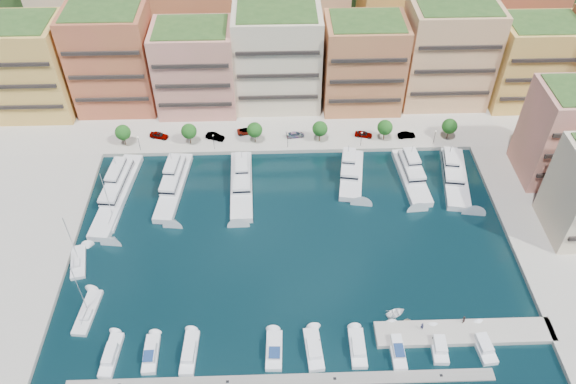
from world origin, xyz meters
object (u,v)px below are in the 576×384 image
yacht_4 (351,172)px  lamppost_0 (139,141)px  tree_3 (320,129)px  cruiser_7 (397,347)px  tree_2 (255,130)px  yacht_6 (454,174)px  cruiser_2 (190,353)px  person_0 (422,326)px  cruiser_1 (151,354)px  lamppost_1 (213,140)px  lamppost_4 (435,135)px  lamppost_3 (361,137)px  car_1 (215,137)px  car_5 (407,135)px  tree_1 (189,131)px  cruiser_5 (314,350)px  cruiser_9 (483,345)px  tree_5 (450,126)px  yacht_5 (411,173)px  cruiser_0 (111,355)px  tree_0 (123,132)px  cruiser_6 (358,348)px  sailboat_1 (78,263)px  tender_0 (396,313)px  cruiser_4 (274,351)px  yacht_1 (174,183)px  car_2 (247,131)px  car_0 (159,135)px  tree_4 (385,127)px  tender_1 (407,320)px  yacht_0 (118,190)px  person_1 (463,320)px  yacht_2 (242,182)px  car_3 (295,135)px

yacht_4 → lamppost_0: bearing=168.9°
tree_3 → cruiser_7: size_ratio=0.63×
tree_2 → yacht_6: 48.60m
cruiser_2 → person_0: 41.28m
cruiser_1 → person_0: 47.92m
lamppost_1 → lamppost_4: bearing=0.0°
tree_3 → person_0: 56.70m
lamppost_3 → car_1: 36.28m
car_5 → tree_1: bearing=86.0°
cruiser_5 → cruiser_9: bearing=0.0°
tree_5 → yacht_5: size_ratio=0.29×
tree_3 → cruiser_0: (-40.33, -58.09, -4.20)m
cruiser_5 → tree_0: bearing=126.4°
cruiser_6 → car_5: size_ratio=1.76×
cruiser_2 → sailboat_1: size_ratio=0.65×
tender_0 → car_5: size_ratio=0.86×
tree_0 → cruiser_4: size_ratio=0.73×
tree_5 → lamppost_1: bearing=-177.7°
tree_2 → car_5: 38.02m
yacht_1 → cruiser_1: 43.35m
tender_0 → car_1: car_1 is taller
cruiser_0 → cruiser_7: size_ratio=0.97×
sailboat_1 → car_2: bearing=51.0°
cruiser_9 → car_0: car_0 is taller
tree_3 → cruiser_2: tree_3 is taller
tree_1 → lamppost_0: 12.25m
tree_4 → lamppost_1: tree_4 is taller
lamppost_0 → cruiser_9: lamppost_0 is taller
lamppost_3 → tender_1: lamppost_3 is taller
tree_3 → car_5: bearing=1.8°
yacht_0 → yacht_4: same height
tree_2 → tree_5: 48.00m
yacht_5 → person_0: (-6.13, -41.60, 0.65)m
tree_2 → tree_4: (32.00, 0.00, 0.00)m
cruiser_7 → person_1: (12.68, 4.44, 1.28)m
lamppost_0 → car_0: (3.94, 4.80, -2.03)m
yacht_0 → cruiser_9: (71.41, -41.31, -0.66)m
lamppost_3 → cruiser_0: lamppost_3 is taller
tree_1 → tender_1: size_ratio=4.10×
person_0 → cruiser_9: bearing=-150.8°
cruiser_6 → car_5: 61.90m
tree_2 → yacht_2: 15.46m
cruiser_1 → yacht_2: bearing=71.5°
yacht_1 → person_1: yacht_1 is taller
cruiser_4 → cruiser_1: bearing=180.0°
cruiser_1 → cruiser_4: 21.35m
tree_1 → tender_0: size_ratio=1.50×
yacht_4 → cruiser_7: size_ratio=1.95×
cruiser_4 → tender_1: cruiser_4 is taller
tree_3 → car_3: tree_3 is taller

